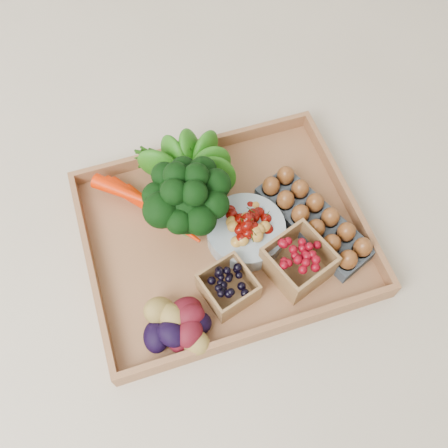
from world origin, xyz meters
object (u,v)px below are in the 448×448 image
object	(u,v)px
tray	(224,236)
broccoli	(188,210)
cherry_bowl	(246,232)
egg_carton	(313,222)

from	to	relation	value
tray	broccoli	world-z (taller)	broccoli
tray	cherry_bowl	bearing A→B (deg)	-23.94
broccoli	cherry_bowl	xyz separation A→B (m)	(0.10, -0.06, -0.05)
tray	egg_carton	bearing A→B (deg)	-11.48
cherry_bowl	egg_carton	xyz separation A→B (m)	(0.14, -0.02, -0.01)
cherry_bowl	egg_carton	distance (m)	0.14
tray	broccoli	distance (m)	0.10
broccoli	tray	bearing A→B (deg)	-33.56
broccoli	cherry_bowl	world-z (taller)	broccoli
broccoli	egg_carton	xyz separation A→B (m)	(0.24, -0.08, -0.05)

